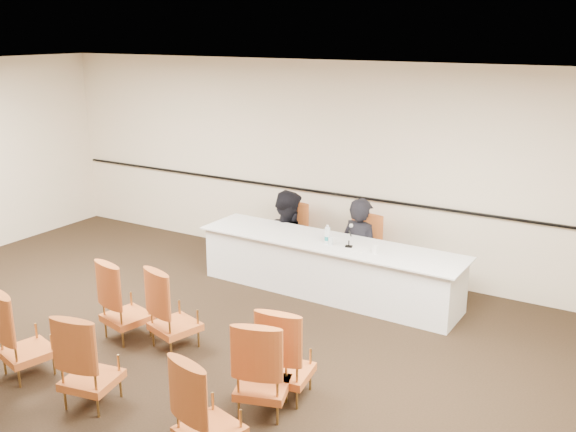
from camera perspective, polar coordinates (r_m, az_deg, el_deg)
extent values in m
plane|color=black|center=(6.78, -12.23, -14.37)|extent=(10.00, 10.00, 0.00)
plane|color=silver|center=(5.87, -14.02, 11.77)|extent=(10.00, 10.00, 0.00)
cube|color=#F6DEC1|center=(9.35, 4.02, 4.45)|extent=(10.00, 0.04, 3.00)
cube|color=black|center=(9.40, 3.86, 2.03)|extent=(9.80, 0.04, 0.03)
imported|color=black|center=(8.93, 6.42, -3.63)|extent=(0.70, 0.55, 1.69)
imported|color=black|center=(9.49, -0.03, -2.82)|extent=(1.02, 0.90, 1.74)
cube|color=white|center=(8.18, 6.09, -2.91)|extent=(0.36, 0.31, 0.00)
cylinder|color=silver|center=(8.29, 3.81, -2.23)|extent=(0.07, 0.07, 0.10)
cylinder|color=white|center=(8.02, 7.73, -2.94)|extent=(0.10, 0.10, 0.12)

